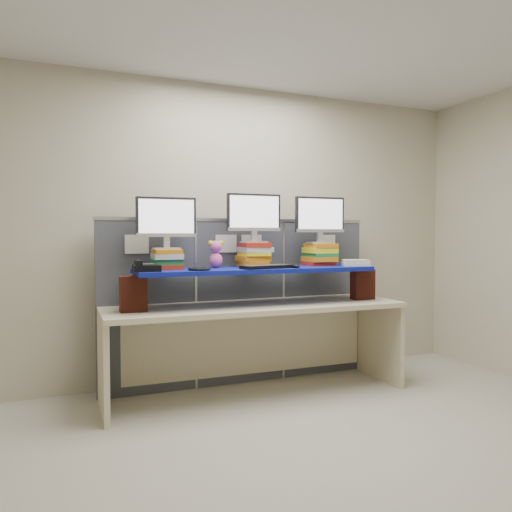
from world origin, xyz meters
name	(u,v)px	position (x,y,z in m)	size (l,w,h in m)	color
room	(347,231)	(0.00, 0.00, 1.40)	(5.00, 4.00, 2.80)	#C0B79E
cubicle_partition	(240,300)	(0.00, 1.78, 0.77)	(2.60, 0.06, 1.53)	#3D4048
desk	(256,323)	(0.00, 1.40, 0.63)	(2.59, 0.81, 0.78)	beige
brick_pier_left	(133,294)	(-1.04, 1.37, 0.92)	(0.20, 0.11, 0.28)	maroon
brick_pier_right	(363,284)	(1.03, 1.32, 0.92)	(0.20, 0.11, 0.28)	maroon
blue_board	(256,270)	(0.00, 1.40, 1.08)	(2.05, 0.51, 0.04)	#0A0A7E
book_stack_left	(167,259)	(-0.74, 1.53, 1.18)	(0.25, 0.31, 0.16)	#AD2013
book_stack_center	(254,255)	(0.02, 1.51, 1.20)	(0.27, 0.31, 0.21)	orange
book_stack_right	(319,254)	(0.68, 1.50, 1.20)	(0.27, 0.32, 0.20)	#AD2013
monitor_left	(166,220)	(-0.74, 1.53, 1.50)	(0.49, 0.14, 0.43)	#B5B4BA
monitor_center	(254,215)	(0.03, 1.51, 1.55)	(0.49, 0.14, 0.43)	#B5B4BA
monitor_right	(320,217)	(0.68, 1.50, 1.54)	(0.49, 0.14, 0.43)	#B5B4BA
keyboard	(267,267)	(0.05, 1.27, 1.11)	(0.48, 0.23, 0.03)	black
mouse	(296,266)	(0.29, 1.22, 1.11)	(0.06, 0.10, 0.03)	black
desk_phone	(146,267)	(-0.96, 1.32, 1.13)	(0.21, 0.20, 0.09)	black
headset	(199,269)	(-0.54, 1.28, 1.11)	(0.18, 0.18, 0.02)	black
plush_toy	(216,254)	(-0.32, 1.52, 1.22)	(0.14, 0.10, 0.23)	#E557A2
binder_stack	(356,263)	(0.94, 1.30, 1.13)	(0.28, 0.25, 0.06)	beige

